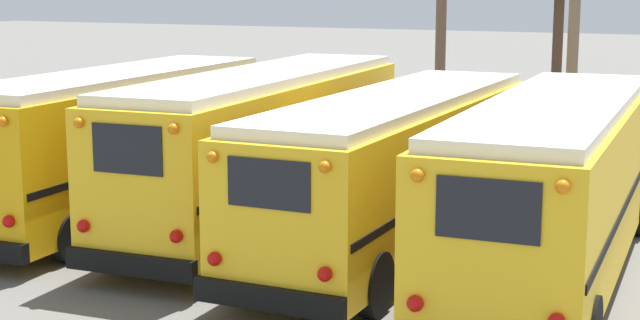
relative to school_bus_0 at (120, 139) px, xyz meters
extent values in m
plane|color=#66635E|center=(4.77, 0.31, -1.73)|extent=(160.00, 160.00, 0.00)
cube|color=#EAAA0F|center=(0.00, 0.02, -0.07)|extent=(2.73, 9.41, 2.69)
cube|color=white|center=(0.00, 0.02, 1.38)|extent=(2.52, 9.03, 0.20)
sphere|color=red|center=(1.07, -4.66, -0.67)|extent=(0.22, 0.22, 0.22)
sphere|color=orange|center=(1.07, -4.66, 1.06)|extent=(0.18, 0.18, 0.18)
cube|color=black|center=(-1.19, -0.03, -0.27)|extent=(0.39, 9.14, 0.14)
cube|color=black|center=(1.19, 0.06, -0.27)|extent=(0.39, 9.14, 0.14)
cylinder|color=black|center=(-1.23, 3.34, -1.27)|extent=(0.32, 0.93, 0.92)
cylinder|color=black|center=(0.96, 3.42, -1.27)|extent=(0.32, 0.93, 0.92)
cylinder|color=black|center=(1.23, -3.30, -1.27)|extent=(0.32, 0.93, 0.92)
cube|color=yellow|center=(3.18, 0.75, -0.02)|extent=(2.89, 10.50, 2.70)
cube|color=white|center=(3.18, 0.75, 1.43)|extent=(2.68, 10.07, 0.20)
cube|color=black|center=(3.44, -4.47, -1.19)|extent=(2.42, 0.32, 0.36)
cube|color=black|center=(3.44, -4.45, 0.72)|extent=(1.30, 0.10, 0.81)
sphere|color=red|center=(2.56, -4.53, -0.63)|extent=(0.22, 0.22, 0.22)
sphere|color=orange|center=(2.56, -4.53, 1.11)|extent=(0.18, 0.18, 0.18)
sphere|color=red|center=(4.33, -4.44, -0.63)|extent=(0.22, 0.22, 0.22)
sphere|color=orange|center=(4.33, -4.44, 1.11)|extent=(0.18, 0.18, 0.18)
cube|color=black|center=(1.99, 0.69, -0.22)|extent=(0.54, 10.17, 0.14)
cube|color=black|center=(4.37, 0.81, -0.22)|extent=(0.54, 10.17, 0.14)
cylinder|color=black|center=(1.88, 4.59, -1.21)|extent=(0.33, 1.05, 1.04)
cylinder|color=black|center=(4.08, 4.70, -1.21)|extent=(0.33, 1.05, 1.04)
cylinder|color=black|center=(2.28, -3.19, -1.21)|extent=(0.33, 1.05, 1.04)
cylinder|color=black|center=(4.48, -3.08, -1.21)|extent=(0.33, 1.05, 1.04)
cube|color=yellow|center=(6.36, 0.21, -0.15)|extent=(2.47, 10.50, 2.44)
cube|color=white|center=(6.36, 0.21, 1.17)|extent=(2.28, 10.08, 0.20)
cube|color=black|center=(6.33, -5.07, -1.19)|extent=(2.47, 0.21, 0.36)
cube|color=black|center=(6.33, -5.05, 0.52)|extent=(1.33, 0.04, 0.73)
sphere|color=red|center=(5.42, -5.08, -0.70)|extent=(0.22, 0.22, 0.22)
sphere|color=orange|center=(5.42, -5.08, 0.85)|extent=(0.18, 0.18, 0.18)
sphere|color=red|center=(7.24, -5.09, -0.70)|extent=(0.22, 0.22, 0.22)
sphere|color=orange|center=(7.24, -5.09, 0.85)|extent=(0.18, 0.18, 0.18)
cube|color=black|center=(5.13, 0.22, -0.33)|extent=(0.07, 10.28, 0.14)
cube|color=black|center=(7.58, 0.21, -0.33)|extent=(0.07, 10.28, 0.14)
cylinder|color=black|center=(5.24, 4.16, -1.21)|extent=(0.29, 1.05, 1.05)
cylinder|color=black|center=(7.51, 4.15, -1.21)|extent=(0.29, 1.05, 1.05)
cylinder|color=black|center=(5.21, -3.73, -1.21)|extent=(0.29, 1.05, 1.05)
cylinder|color=black|center=(7.47, -3.74, -1.21)|extent=(0.29, 1.05, 1.05)
cube|color=yellow|center=(9.53, -0.67, -0.07)|extent=(2.81, 10.30, 2.60)
cube|color=white|center=(9.53, -0.67, 1.33)|extent=(2.60, 9.88, 0.20)
cube|color=black|center=(9.75, -5.78, 0.64)|extent=(1.31, 0.09, 0.78)
sphere|color=red|center=(8.86, -5.86, -0.66)|extent=(0.22, 0.22, 0.22)
sphere|color=orange|center=(8.86, -5.86, 1.01)|extent=(0.18, 0.18, 0.18)
sphere|color=orange|center=(10.64, -5.78, 1.01)|extent=(0.18, 0.18, 0.18)
cube|color=black|center=(8.34, -0.72, -0.27)|extent=(0.45, 9.99, 0.14)
cube|color=black|center=(10.73, -0.62, -0.27)|extent=(0.45, 9.99, 0.14)
cylinder|color=black|center=(8.27, 3.08, -1.22)|extent=(0.32, 1.03, 1.02)
cylinder|color=black|center=(10.48, 3.17, -1.22)|extent=(0.32, 1.03, 1.02)
cylinder|color=black|center=(8.59, -4.52, -1.22)|extent=(0.32, 1.03, 1.02)
cylinder|color=#75604C|center=(7.79, 9.86, 2.24)|extent=(0.31, 0.31, 7.93)
cylinder|color=brown|center=(1.31, 18.33, 1.13)|extent=(0.40, 0.40, 5.73)
cylinder|color=#473323|center=(6.06, 16.43, 0.68)|extent=(0.35, 0.35, 4.83)
cylinder|color=#939399|center=(-4.00, 6.90, -1.03)|extent=(0.06, 0.06, 1.40)
cylinder|color=#939399|center=(-1.50, 6.90, -1.03)|extent=(0.06, 0.06, 1.40)
cylinder|color=#939399|center=(1.01, 6.90, -1.03)|extent=(0.06, 0.06, 1.40)
cylinder|color=#939399|center=(3.51, 6.90, -1.03)|extent=(0.06, 0.06, 1.40)
cylinder|color=#939399|center=(6.02, 6.90, -1.03)|extent=(0.06, 0.06, 1.40)
cylinder|color=#939399|center=(8.52, 6.90, -1.03)|extent=(0.06, 0.06, 1.40)
cylinder|color=#939399|center=(4.77, 6.90, -0.33)|extent=(17.53, 0.04, 0.04)
camera|label=1|loc=(12.80, -17.21, 3.41)|focal=55.00mm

